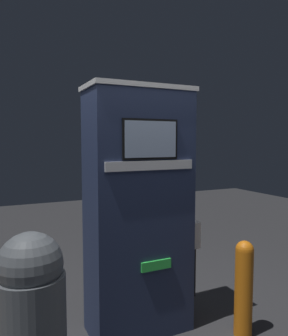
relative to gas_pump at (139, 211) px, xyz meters
The scene contains 3 objects.
gas_pump is the anchor object (origin of this frame).
safety_bollard 1.14m from the gas_pump, 31.55° to the right, with size 0.16×0.16×0.86m.
trash_bin 1.16m from the gas_pump, 160.24° to the right, with size 0.47×0.47×1.11m.
Camera 1 is at (-1.20, -2.40, 1.73)m, focal length 35.00 mm.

